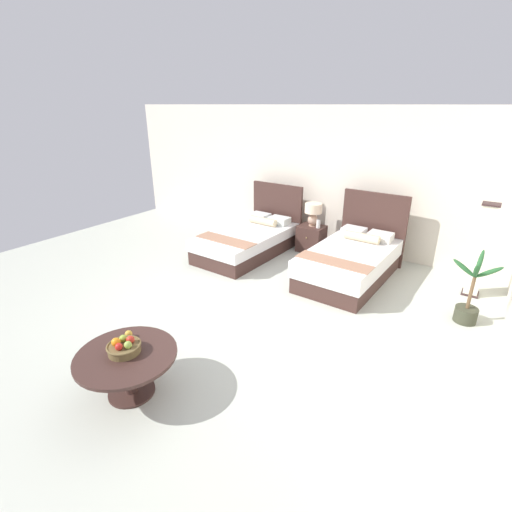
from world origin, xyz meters
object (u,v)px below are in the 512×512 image
(coffee_table, at_px, (127,363))
(nightstand, at_px, (311,239))
(table_lamp, at_px, (313,212))
(loose_apple, at_px, (129,334))
(potted_palm, at_px, (468,304))
(floor_lamp_corner, at_px, (480,251))
(bed_near_window, at_px, (250,239))
(vase, at_px, (318,224))
(bed_near_corner, at_px, (351,261))
(fruit_bowl, at_px, (124,347))

(coffee_table, bearing_deg, nightstand, 93.09)
(table_lamp, height_order, loose_apple, table_lamp)
(nightstand, relative_size, potted_palm, 0.53)
(floor_lamp_corner, bearing_deg, coffee_table, -121.23)
(coffee_table, distance_m, loose_apple, 0.32)
(bed_near_window, relative_size, vase, 13.08)
(vase, xyz_separation_m, floor_lamp_corner, (2.75, -0.25, 0.12))
(bed_near_window, xyz_separation_m, vase, (1.12, 0.73, 0.33))
(nightstand, xyz_separation_m, loose_apple, (0.04, -4.45, 0.26))
(bed_near_corner, relative_size, vase, 12.35)
(vase, xyz_separation_m, loose_apple, (-0.11, -4.41, -0.09))
(bed_near_window, bearing_deg, table_lamp, 39.07)
(bed_near_corner, xyz_separation_m, table_lamp, (-1.12, 0.80, 0.50))
(vase, height_order, loose_apple, vase)
(nightstand, relative_size, loose_apple, 6.72)
(potted_palm, bearing_deg, coffee_table, -127.89)
(nightstand, xyz_separation_m, coffee_table, (0.25, -4.65, 0.11))
(nightstand, distance_m, vase, 0.38)
(coffee_table, distance_m, fruit_bowl, 0.17)
(floor_lamp_corner, bearing_deg, fruit_bowl, -121.64)
(bed_near_window, relative_size, floor_lamp_corner, 1.53)
(bed_near_window, xyz_separation_m, loose_apple, (1.01, -3.68, 0.24))
(fruit_bowl, height_order, potted_palm, potted_palm)
(bed_near_corner, distance_m, potted_palm, 1.86)
(nightstand, distance_m, coffee_table, 4.66)
(fruit_bowl, bearing_deg, bed_near_window, 107.02)
(loose_apple, height_order, potted_palm, potted_palm)
(loose_apple, relative_size, potted_palm, 0.08)
(table_lamp, distance_m, coffee_table, 4.70)
(bed_near_window, bearing_deg, loose_apple, -74.63)
(bed_near_corner, height_order, fruit_bowl, bed_near_corner)
(vase, relative_size, coffee_table, 0.17)
(coffee_table, relative_size, loose_apple, 12.75)
(table_lamp, bearing_deg, loose_apple, -89.45)
(table_lamp, xyz_separation_m, potted_palm, (2.92, -1.24, -0.54))
(bed_near_corner, bearing_deg, potted_palm, -13.76)
(nightstand, bearing_deg, table_lamp, 90.00)
(nightstand, xyz_separation_m, table_lamp, (0.00, 0.02, 0.55))
(bed_near_corner, xyz_separation_m, loose_apple, (-1.07, -3.67, 0.20))
(loose_apple, bearing_deg, potted_palm, 48.27)
(vase, distance_m, floor_lamp_corner, 2.76)
(nightstand, relative_size, floor_lamp_corner, 0.36)
(nightstand, bearing_deg, bed_near_window, -141.65)
(vase, distance_m, potted_palm, 3.03)
(nightstand, relative_size, coffee_table, 0.53)
(vase, xyz_separation_m, potted_palm, (2.77, -1.18, -0.34))
(vase, relative_size, loose_apple, 2.18)
(potted_palm, bearing_deg, vase, 156.98)
(bed_near_corner, xyz_separation_m, fruit_bowl, (-0.90, -3.86, 0.23))
(table_lamp, bearing_deg, bed_near_corner, -35.50)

